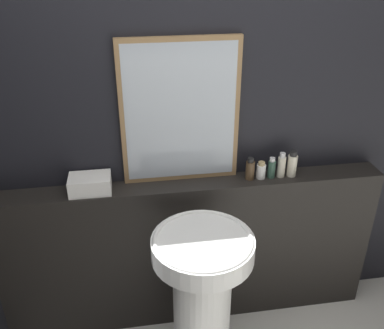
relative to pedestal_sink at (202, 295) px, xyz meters
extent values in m
cube|color=black|center=(0.01, 0.54, 0.71)|extent=(8.00, 0.06, 2.50)
cube|color=black|center=(0.01, 0.42, -0.06)|extent=(2.23, 0.17, 0.97)
cylinder|color=white|center=(0.00, 0.00, -0.14)|extent=(0.30, 0.30, 0.80)
cylinder|color=white|center=(0.00, 0.00, 0.31)|extent=(0.50, 0.50, 0.10)
torus|color=white|center=(0.00, 0.00, 0.36)|extent=(0.49, 0.49, 0.02)
cube|color=#937047|center=(-0.04, 0.49, 0.82)|extent=(0.63, 0.03, 0.79)
cube|color=#B2BCC6|center=(-0.04, 0.48, 0.82)|extent=(0.58, 0.02, 0.74)
cube|color=white|center=(-0.54, 0.42, 0.48)|extent=(0.22, 0.15, 0.09)
cylinder|color=#4C3823|center=(0.34, 0.42, 0.48)|extent=(0.05, 0.05, 0.11)
cylinder|color=black|center=(0.34, 0.42, 0.55)|extent=(0.04, 0.04, 0.02)
cylinder|color=white|center=(0.41, 0.42, 0.47)|extent=(0.05, 0.05, 0.08)
cylinder|color=tan|center=(0.41, 0.42, 0.52)|extent=(0.04, 0.04, 0.02)
cylinder|color=#2D4C3D|center=(0.47, 0.42, 0.48)|extent=(0.04, 0.04, 0.10)
cylinder|color=silver|center=(0.47, 0.42, 0.54)|extent=(0.03, 0.03, 0.02)
cylinder|color=beige|center=(0.53, 0.42, 0.49)|extent=(0.04, 0.04, 0.12)
cylinder|color=silver|center=(0.53, 0.42, 0.56)|extent=(0.03, 0.03, 0.03)
cylinder|color=beige|center=(0.59, 0.42, 0.49)|extent=(0.05, 0.05, 0.13)
cylinder|color=black|center=(0.59, 0.42, 0.57)|extent=(0.04, 0.04, 0.03)
camera|label=1|loc=(-0.31, -1.61, 1.63)|focal=40.00mm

